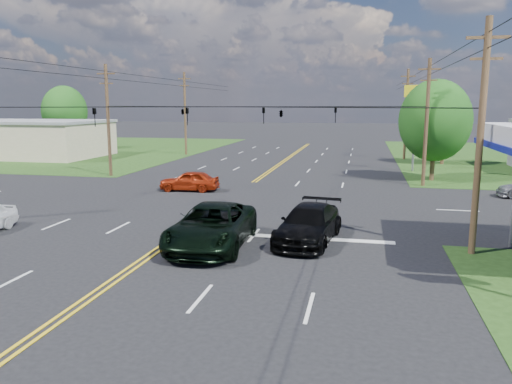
% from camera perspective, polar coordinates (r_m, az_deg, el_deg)
% --- Properties ---
extents(ground, '(280.00, 280.00, 0.00)m').
position_cam_1_polar(ground, '(32.18, -3.29, -1.05)').
color(ground, black).
rests_on(ground, ground).
extents(grass_nw, '(46.00, 48.00, 0.03)m').
position_cam_1_polar(grass_nw, '(76.31, -22.69, 4.59)').
color(grass_nw, '#1E3912').
rests_on(grass_nw, ground).
extents(stop_bar, '(10.00, 0.50, 0.02)m').
position_cam_1_polar(stop_bar, '(23.52, 3.34, -5.19)').
color(stop_bar, silver).
rests_on(stop_bar, ground).
extents(retail_nw, '(16.00, 11.00, 4.00)m').
position_cam_1_polar(retail_nw, '(65.14, -24.17, 5.46)').
color(retail_nw, '#B9AF8B').
rests_on(retail_nw, ground).
extents(pole_se, '(1.60, 0.28, 9.50)m').
position_cam_1_polar(pole_se, '(21.96, 24.26, 5.89)').
color(pole_se, '#482F1E').
rests_on(pole_se, ground).
extents(pole_nw, '(1.60, 0.28, 9.50)m').
position_cam_1_polar(pole_nw, '(44.90, -16.55, 8.00)').
color(pole_nw, '#482F1E').
rests_on(pole_nw, ground).
extents(pole_ne, '(1.60, 0.28, 9.50)m').
position_cam_1_polar(pole_ne, '(39.72, 18.91, 7.68)').
color(pole_ne, '#482F1E').
rests_on(pole_ne, ground).
extents(pole_left_far, '(1.60, 0.28, 10.00)m').
position_cam_1_polar(pole_left_far, '(62.25, -8.11, 8.98)').
color(pole_left_far, '#482F1E').
rests_on(pole_left_far, ground).
extents(pole_right_far, '(1.60, 0.28, 10.00)m').
position_cam_1_polar(pole_right_far, '(58.63, 16.79, 8.61)').
color(pole_right_far, '#482F1E').
rests_on(pole_right_far, ground).
extents(span_wire_signals, '(26.00, 18.00, 1.13)m').
position_cam_1_polar(span_wire_signals, '(31.59, -3.40, 9.69)').
color(span_wire_signals, black).
rests_on(span_wire_signals, ground).
extents(power_lines, '(26.04, 100.00, 0.64)m').
position_cam_1_polar(power_lines, '(29.76, -4.51, 14.68)').
color(power_lines, black).
rests_on(power_lines, ground).
extents(tree_right_a, '(5.70, 5.70, 8.18)m').
position_cam_1_polar(tree_right_a, '(42.82, 19.78, 7.69)').
color(tree_right_a, '#482F1E').
rests_on(tree_right_a, ground).
extents(tree_right_b, '(4.94, 4.94, 7.09)m').
position_cam_1_polar(tree_right_b, '(55.07, 20.73, 7.34)').
color(tree_right_b, '#482F1E').
rests_on(tree_right_b, ground).
extents(tree_far_l, '(6.08, 6.08, 8.72)m').
position_cam_1_polar(tree_far_l, '(74.39, -21.04, 8.59)').
color(tree_far_l, '#482F1E').
rests_on(tree_far_l, ground).
extents(pickup_dkgreen, '(3.29, 6.70, 1.83)m').
position_cam_1_polar(pickup_dkgreen, '(21.83, -5.09, -3.92)').
color(pickup_dkgreen, black).
rests_on(pickup_dkgreen, ground).
extents(suv_black, '(3.01, 5.88, 1.63)m').
position_cam_1_polar(suv_black, '(22.69, 6.06, -3.66)').
color(suv_black, black).
rests_on(suv_black, ground).
extents(sedan_red, '(4.36, 2.00, 1.45)m').
position_cam_1_polar(sedan_red, '(36.20, -7.63, 1.28)').
color(sedan_red, '#9E250B').
rests_on(sedan_red, ground).
extents(polesign_ne, '(2.16, 0.88, 7.94)m').
position_cam_1_polar(polesign_ne, '(48.31, 17.81, 9.54)').
color(polesign_ne, '#A5A5AA').
rests_on(polesign_ne, ground).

